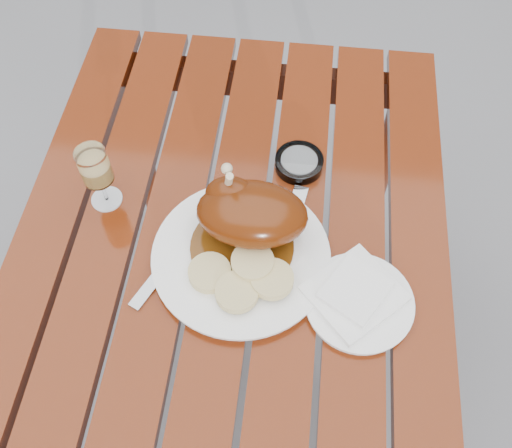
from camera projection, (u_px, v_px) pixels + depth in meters
The scene contains 11 objects.
ground at pixel (238, 386), 1.66m from camera, with size 60.00×60.00×0.00m, color slate.
table at pixel (233, 338), 1.34m from camera, with size 0.80×1.20×0.75m, color maroon.
dinner_plate at pixel (241, 257), 1.02m from camera, with size 0.32×0.32×0.02m, color white.
roast_duck at pixel (248, 213), 0.99m from camera, with size 0.21×0.20×0.14m.
bread_dumplings at pixel (243, 276), 0.97m from camera, with size 0.18×0.13×0.03m.
wine_glass at pixel (99, 178), 1.04m from camera, with size 0.06×0.06×0.14m, color #DAB563.
side_plate at pixel (359, 303), 0.97m from camera, with size 0.19×0.19×0.02m, color white.
napkin at pixel (354, 293), 0.97m from camera, with size 0.14×0.13×0.01m, color white.
ashtray at pixel (299, 163), 1.13m from camera, with size 0.10×0.10×0.02m, color #B2B7BC.
fork at pixel (164, 269), 1.01m from camera, with size 0.02×0.18×0.01m, color gray.
knife at pixel (285, 247), 1.04m from camera, with size 0.02×0.21×0.01m, color gray.
Camera 1 is at (0.11, -0.48, 1.65)m, focal length 40.00 mm.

